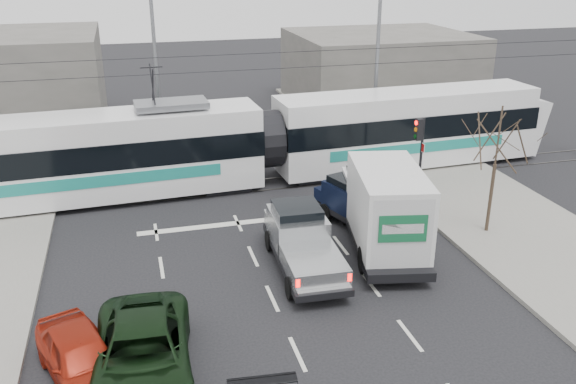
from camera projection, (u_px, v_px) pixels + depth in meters
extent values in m
plane|color=black|center=(322.00, 291.00, 20.01)|extent=(120.00, 120.00, 0.00)
cube|color=gray|center=(558.00, 256.00, 22.14)|extent=(6.00, 60.00, 0.15)
cube|color=#33302D|center=(258.00, 185.00, 28.97)|extent=(60.00, 1.60, 0.03)
cube|color=slate|center=(379.00, 69.00, 43.49)|extent=(12.00, 10.00, 5.00)
cylinder|color=#47382B|center=(491.00, 198.00, 23.51)|extent=(0.14, 0.14, 2.75)
cylinder|color=#47382B|center=(499.00, 136.00, 22.58)|extent=(0.07, 0.07, 2.25)
cylinder|color=black|center=(421.00, 158.00, 26.70)|extent=(0.12, 0.12, 3.60)
cube|color=black|center=(419.00, 129.00, 26.17)|extent=(0.28, 0.28, 0.95)
cylinder|color=#FF0C07|center=(416.00, 123.00, 26.02)|extent=(0.06, 0.20, 0.20)
cylinder|color=orange|center=(416.00, 130.00, 26.13)|extent=(0.06, 0.20, 0.20)
cylinder|color=#05330C|center=(415.00, 136.00, 26.24)|extent=(0.06, 0.20, 0.20)
cube|color=white|center=(423.00, 148.00, 26.37)|extent=(0.02, 0.30, 0.40)
cylinder|color=slate|center=(377.00, 68.00, 32.69)|extent=(0.20, 0.20, 9.00)
cylinder|color=slate|center=(157.00, 72.00, 31.73)|extent=(0.20, 0.20, 9.00)
cylinder|color=black|center=(255.00, 70.00, 26.94)|extent=(60.00, 0.03, 0.03)
cylinder|color=black|center=(255.00, 54.00, 26.68)|extent=(60.00, 0.03, 0.03)
cube|color=white|center=(110.00, 176.00, 27.07)|extent=(13.63, 3.51, 1.64)
cube|color=black|center=(107.00, 149.00, 26.60)|extent=(13.70, 3.55, 1.12)
cube|color=white|center=(104.00, 126.00, 26.22)|extent=(13.63, 3.40, 1.04)
cube|color=#198177|center=(111.00, 180.00, 25.69)|extent=(9.44, 0.50, 0.52)
cube|color=white|center=(405.00, 145.00, 31.25)|extent=(13.63, 3.51, 1.64)
cube|color=black|center=(407.00, 122.00, 30.78)|extent=(13.70, 3.55, 1.12)
cube|color=white|center=(409.00, 102.00, 30.41)|extent=(13.63, 3.40, 1.04)
cube|color=#198177|center=(420.00, 148.00, 29.87)|extent=(9.44, 0.50, 0.52)
cylinder|color=black|center=(268.00, 139.00, 28.77)|extent=(1.19, 2.77, 2.72)
cube|color=slate|center=(171.00, 104.00, 26.78)|extent=(3.23, 1.86, 0.26)
cube|color=black|center=(24.00, 204.00, 26.35)|extent=(2.22, 2.51, 0.38)
cube|color=black|center=(224.00, 182.00, 28.86)|extent=(2.22, 2.51, 0.38)
cube|color=black|center=(311.00, 172.00, 30.12)|extent=(2.22, 2.51, 0.38)
cube|color=black|center=(466.00, 155.00, 32.63)|extent=(2.22, 2.51, 0.38)
cube|color=black|center=(304.00, 256.00, 21.18)|extent=(2.10, 5.52, 0.23)
cube|color=#A8ABAC|center=(298.00, 228.00, 21.82)|extent=(1.93, 2.36, 1.08)
cube|color=black|center=(297.00, 212.00, 21.70)|extent=(1.66, 1.70, 0.52)
cube|color=#A8ABAC|center=(289.00, 218.00, 23.09)|extent=(1.82, 1.05, 0.52)
cube|color=#A8ABAC|center=(313.00, 263.00, 19.95)|extent=(1.94, 2.52, 0.61)
cube|color=silver|center=(325.00, 292.00, 18.76)|extent=(1.73, 0.24, 0.17)
cube|color=#FF0C07|center=(298.00, 283.00, 18.56)|extent=(0.13, 0.08, 0.26)
cube|color=#FF0C07|center=(350.00, 277.00, 18.90)|extent=(0.13, 0.08, 0.26)
cylinder|color=black|center=(270.00, 241.00, 22.63)|extent=(0.29, 0.76, 0.75)
cylinder|color=black|center=(315.00, 236.00, 22.99)|extent=(0.29, 0.76, 0.75)
cylinder|color=black|center=(291.00, 288.00, 19.47)|extent=(0.29, 0.76, 0.75)
cylinder|color=black|center=(343.00, 282.00, 19.83)|extent=(0.29, 0.76, 0.75)
cube|color=black|center=(382.00, 235.00, 22.80)|extent=(3.53, 6.92, 0.33)
cube|color=white|center=(370.00, 190.00, 24.82)|extent=(2.42, 1.98, 1.51)
cube|color=black|center=(370.00, 176.00, 24.73)|extent=(2.03, 1.40, 0.57)
cube|color=silver|center=(388.00, 207.00, 21.67)|extent=(3.11, 4.85, 2.78)
cube|color=silver|center=(402.00, 235.00, 19.61)|extent=(1.96, 0.44, 2.45)
cube|color=#145A34|center=(403.00, 229.00, 19.48)|extent=(1.56, 0.33, 0.95)
cube|color=black|center=(401.00, 278.00, 19.96)|extent=(2.04, 0.64, 0.17)
cylinder|color=black|center=(347.00, 215.00, 24.73)|extent=(0.45, 0.89, 0.85)
cylinder|color=black|center=(395.00, 213.00, 24.84)|extent=(0.45, 0.89, 0.85)
cylinder|color=black|center=(364.00, 260.00, 21.05)|extent=(0.47, 0.98, 0.94)
cylinder|color=black|center=(421.00, 258.00, 21.16)|extent=(0.47, 0.98, 0.94)
cube|color=black|center=(363.00, 217.00, 24.35)|extent=(3.01, 4.84, 0.23)
cube|color=black|center=(351.00, 196.00, 24.75)|extent=(2.16, 2.33, 1.05)
cube|color=black|center=(350.00, 182.00, 24.62)|extent=(1.78, 1.74, 0.50)
cube|color=black|center=(335.00, 192.00, 25.68)|extent=(1.77, 1.28, 0.50)
cube|color=black|center=(381.00, 217.00, 23.44)|extent=(2.20, 2.46, 0.59)
cube|color=silver|center=(401.00, 234.00, 22.61)|extent=(1.52, 0.64, 0.16)
cube|color=#590505|center=(385.00, 230.00, 22.18)|extent=(0.14, 0.11, 0.25)
cube|color=#590505|center=(415.00, 220.00, 22.93)|extent=(0.14, 0.11, 0.25)
cylinder|color=black|center=(326.00, 212.00, 25.14)|extent=(0.47, 0.77, 0.73)
cylinder|color=black|center=(355.00, 204.00, 25.93)|extent=(0.47, 0.77, 0.73)
cylinder|color=black|center=(372.00, 238.00, 22.88)|extent=(0.47, 0.77, 0.73)
cylinder|color=black|center=(403.00, 228.00, 23.66)|extent=(0.47, 0.77, 0.73)
imported|color=black|center=(143.00, 355.00, 15.64)|extent=(2.86, 5.60, 1.51)
imported|color=#9A1E0E|center=(81.00, 357.00, 15.66)|extent=(2.89, 4.35, 1.38)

